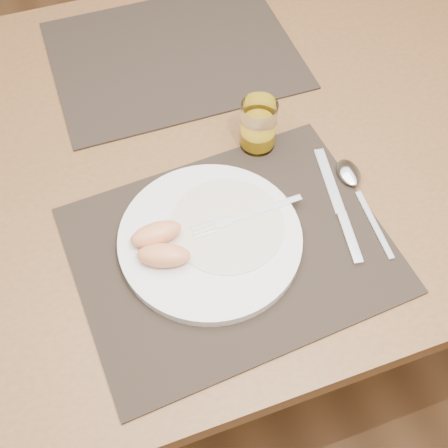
% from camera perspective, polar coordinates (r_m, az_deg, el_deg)
% --- Properties ---
extents(ground, '(5.00, 5.00, 0.00)m').
position_cam_1_polar(ground, '(1.60, -1.53, -9.80)').
color(ground, brown).
rests_on(ground, ground).
extents(table, '(1.40, 0.90, 0.75)m').
position_cam_1_polar(table, '(1.02, -2.38, 5.35)').
color(table, brown).
rests_on(table, ground).
extents(placemat_near, '(0.47, 0.38, 0.00)m').
position_cam_1_polar(placemat_near, '(0.83, 0.74, -2.60)').
color(placemat_near, '#2E241D').
rests_on(placemat_near, table).
extents(placemat_far, '(0.45, 0.35, 0.00)m').
position_cam_1_polar(placemat_far, '(1.11, -5.14, 16.77)').
color(placemat_far, '#2E241D').
rests_on(placemat_far, table).
extents(plate, '(0.27, 0.27, 0.02)m').
position_cam_1_polar(plate, '(0.82, -1.42, -1.53)').
color(plate, white).
rests_on(plate, placemat_near).
extents(plate_dressing, '(0.17, 0.17, 0.00)m').
position_cam_1_polar(plate_dressing, '(0.83, 0.31, -0.07)').
color(plate_dressing, white).
rests_on(plate_dressing, plate).
extents(fork, '(0.17, 0.03, 0.00)m').
position_cam_1_polar(fork, '(0.83, 1.43, 0.64)').
color(fork, silver).
rests_on(fork, plate).
extents(knife, '(0.05, 0.22, 0.01)m').
position_cam_1_polar(knife, '(0.87, 11.78, 1.12)').
color(knife, silver).
rests_on(knife, placemat_near).
extents(spoon, '(0.04, 0.19, 0.01)m').
position_cam_1_polar(spoon, '(0.91, 12.92, 4.38)').
color(spoon, silver).
rests_on(spoon, placemat_near).
extents(juice_glass, '(0.06, 0.06, 0.09)m').
position_cam_1_polar(juice_glass, '(0.92, 3.50, 9.80)').
color(juice_glass, white).
rests_on(juice_glass, placemat_near).
extents(grapefruit_wedges, '(0.08, 0.09, 0.03)m').
position_cam_1_polar(grapefruit_wedges, '(0.80, -6.55, -2.09)').
color(grapefruit_wedges, '#EA955F').
rests_on(grapefruit_wedges, plate).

